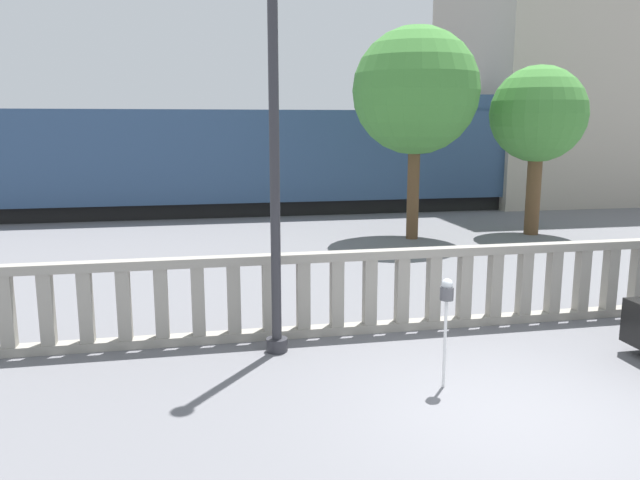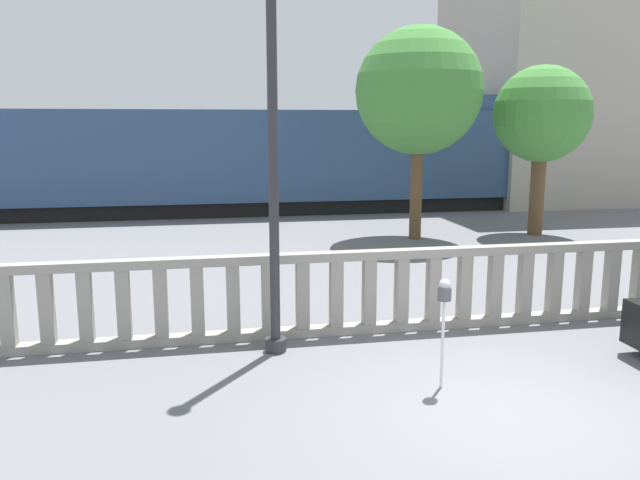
# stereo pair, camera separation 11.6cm
# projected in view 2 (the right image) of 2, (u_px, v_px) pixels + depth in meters

# --- Properties ---
(ground_plane) EXTENTS (160.00, 160.00, 0.00)m
(ground_plane) POSITION_uv_depth(u_px,v_px,m) (503.00, 412.00, 7.41)
(ground_plane) COLOR slate
(balustrade) EXTENTS (14.33, 0.24, 1.36)m
(balustrade) POSITION_uv_depth(u_px,v_px,m) (417.00, 289.00, 10.28)
(balustrade) COLOR gray
(balustrade) RESTS_ON ground
(lamppost) EXTENTS (0.32, 0.32, 6.16)m
(lamppost) POSITION_uv_depth(u_px,v_px,m) (273.00, 145.00, 8.82)
(lamppost) COLOR #2D2D33
(lamppost) RESTS_ON ground
(parking_meter) EXTENTS (0.17, 0.17, 1.45)m
(parking_meter) POSITION_uv_depth(u_px,v_px,m) (444.00, 300.00, 7.88)
(parking_meter) COLOR silver
(parking_meter) RESTS_ON ground
(train_near) EXTENTS (24.08, 2.77, 4.45)m
(train_near) POSITION_uv_depth(u_px,v_px,m) (244.00, 160.00, 23.46)
(train_near) COLOR black
(train_near) RESTS_ON ground
(train_far) EXTENTS (19.41, 3.05, 4.55)m
(train_far) POSITION_uv_depth(u_px,v_px,m) (279.00, 147.00, 34.51)
(train_far) COLOR black
(train_far) RESTS_ON ground
(building_block) EXTENTS (11.15, 8.36, 13.97)m
(building_block) POSITION_uv_depth(u_px,v_px,m) (589.00, 41.00, 27.84)
(building_block) COLOR #ADA393
(building_block) RESTS_ON ground
(tree_left) EXTENTS (3.62, 3.62, 6.10)m
(tree_left) POSITION_uv_depth(u_px,v_px,m) (419.00, 91.00, 17.74)
(tree_left) COLOR brown
(tree_left) RESTS_ON ground
(tree_right) EXTENTS (2.87, 2.87, 5.09)m
(tree_right) POSITION_uv_depth(u_px,v_px,m) (542.00, 115.00, 18.55)
(tree_right) COLOR brown
(tree_right) RESTS_ON ground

